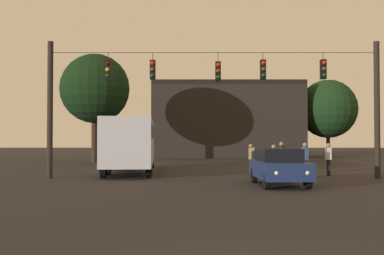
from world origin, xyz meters
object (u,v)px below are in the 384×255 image
object	(u,v)px
tree_left_silhouette	(329,109)
pedestrian_crossing_center	(306,158)
pedestrian_far_side	(275,158)
city_bus	(132,140)
pedestrian_crossing_left	(255,161)
pedestrian_trailing	(283,156)
car_near_right	(280,166)
pedestrian_near_bus	(252,157)
pedestrian_crossing_right	(330,157)
tree_behind_building	(96,89)

from	to	relation	value
tree_left_silhouette	pedestrian_crossing_center	bearing A→B (deg)	-108.10
pedestrian_far_side	tree_left_silhouette	xyz separation A→B (m)	(10.34, 26.48, 4.27)
city_bus	pedestrian_far_side	bearing A→B (deg)	-21.89
pedestrian_crossing_left	pedestrian_trailing	size ratio (longest dim) A/B	0.85
tree_left_silhouette	car_near_right	bearing A→B (deg)	-109.26
car_near_right	pedestrian_far_side	world-z (taller)	pedestrian_far_side
city_bus	pedestrian_crossing_center	world-z (taller)	city_bus
car_near_right	pedestrian_far_side	distance (m)	4.95
pedestrian_crossing_center	pedestrian_near_bus	distance (m)	3.23
pedestrian_trailing	pedestrian_crossing_right	bearing A→B (deg)	-16.85
city_bus	pedestrian_near_bus	distance (m)	7.01
pedestrian_crossing_left	pedestrian_crossing_center	size ratio (longest dim) A/B	0.86
pedestrian_trailing	pedestrian_crossing_center	bearing A→B (deg)	-66.39
pedestrian_trailing	tree_left_silhouette	bearing A→B (deg)	69.02
pedestrian_crossing_center	pedestrian_near_bus	world-z (taller)	pedestrian_crossing_center
city_bus	pedestrian_crossing_left	world-z (taller)	city_bus
city_bus	pedestrian_trailing	distance (m)	8.63
pedestrian_near_bus	pedestrian_far_side	bearing A→B (deg)	-52.43
city_bus	pedestrian_crossing_center	bearing A→B (deg)	-22.98
pedestrian_crossing_right	pedestrian_near_bus	bearing A→B (deg)	166.78
pedestrian_far_side	pedestrian_trailing	bearing A→B (deg)	61.15
city_bus	pedestrian_crossing_right	world-z (taller)	city_bus
pedestrian_near_bus	tree_behind_building	size ratio (longest dim) A/B	0.18
pedestrian_crossing_right	pedestrian_trailing	distance (m)	2.43
pedestrian_near_bus	tree_left_silhouette	xyz separation A→B (m)	(11.36, 25.15, 4.26)
pedestrian_crossing_right	tree_behind_building	world-z (taller)	tree_behind_building
pedestrian_crossing_right	pedestrian_near_bus	world-z (taller)	pedestrian_crossing_right
pedestrian_crossing_center	pedestrian_near_bus	size ratio (longest dim) A/B	1.05
pedestrian_trailing	pedestrian_far_side	size ratio (longest dim) A/B	1.08
pedestrian_crossing_center	city_bus	bearing A→B (deg)	157.02
pedestrian_near_bus	tree_left_silhouette	world-z (taller)	tree_left_silhouette
pedestrian_crossing_left	pedestrian_trailing	bearing A→B (deg)	47.59
pedestrian_crossing_left	car_near_right	bearing A→B (deg)	-83.16
car_near_right	pedestrian_trailing	world-z (taller)	pedestrian_trailing
tree_behind_building	pedestrian_near_bus	bearing A→B (deg)	-51.08
pedestrian_crossing_left	pedestrian_near_bus	distance (m)	2.12
car_near_right	pedestrian_crossing_center	xyz separation A→B (m)	(2.06, 4.13, 0.19)
car_near_right	pedestrian_crossing_center	world-z (taller)	pedestrian_crossing_center
pedestrian_crossing_center	pedestrian_trailing	xyz separation A→B (m)	(-0.82, 1.88, 0.02)
pedestrian_far_side	pedestrian_crossing_right	bearing A→B (deg)	7.73
car_near_right	city_bus	bearing A→B (deg)	131.59
car_near_right	pedestrian_crossing_left	world-z (taller)	car_near_right
pedestrian_crossing_center	pedestrian_trailing	size ratio (longest dim) A/B	0.98
tree_behind_building	pedestrian_crossing_center	bearing A→B (deg)	-49.51
car_near_right	pedestrian_crossing_right	size ratio (longest dim) A/B	2.58
city_bus	tree_behind_building	xyz separation A→B (m)	(-4.63, 12.27, 4.29)
pedestrian_near_bus	tree_behind_building	world-z (taller)	tree_behind_building
pedestrian_crossing_right	tree_left_silhouette	bearing A→B (deg)	74.15
pedestrian_near_bus	tree_left_silhouette	size ratio (longest dim) A/B	0.20
city_bus	pedestrian_crossing_right	xyz separation A→B (m)	(10.68, -2.71, -0.90)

